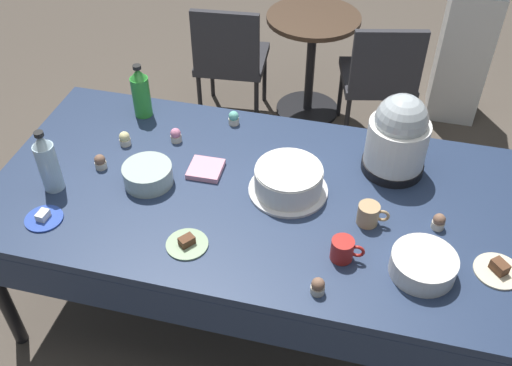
{
  "coord_description": "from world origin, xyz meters",
  "views": [
    {
      "loc": [
        0.43,
        -1.71,
        2.38
      ],
      "look_at": [
        0.0,
        0.0,
        0.8
      ],
      "focal_mm": 40.84,
      "sensor_mm": 36.0,
      "label": 1
    }
  ],
  "objects_px": {
    "potluck_table": "(256,203)",
    "soda_bottle_water": "(48,163)",
    "dessert_plate_cream": "(498,270)",
    "coffee_mug_red": "(343,249)",
    "cupcake_vanilla": "(234,118)",
    "cupcake_rose": "(439,222)",
    "maroon_chair_left": "(230,56)",
    "cupcake_berry": "(125,139)",
    "cupcake_lemon": "(318,286)",
    "glass_salad_bowl": "(148,175)",
    "cupcake_cocoa": "(100,162)",
    "maroon_chair_right": "(380,75)",
    "frosted_layer_cake": "(289,180)",
    "coffee_mug_tan": "(369,214)",
    "round_cafe_table": "(312,47)",
    "slow_cooker": "(398,137)",
    "ceramic_snack_bowl": "(423,265)",
    "soda_bottle_lime_soda": "(141,92)",
    "water_cooler": "(468,35)",
    "dessert_plate_cobalt": "(44,218)",
    "cupcake_mint": "(176,135)",
    "dessert_plate_sage": "(187,243)"
  },
  "relations": [
    {
      "from": "slow_cooker",
      "to": "water_cooler",
      "type": "relative_size",
      "value": 0.29
    },
    {
      "from": "dessert_plate_cobalt",
      "to": "maroon_chair_right",
      "type": "distance_m",
      "value": 2.21
    },
    {
      "from": "maroon_chair_right",
      "to": "round_cafe_table",
      "type": "bearing_deg",
      "value": 154.48
    },
    {
      "from": "potluck_table",
      "to": "round_cafe_table",
      "type": "height_order",
      "value": "potluck_table"
    },
    {
      "from": "cupcake_mint",
      "to": "slow_cooker",
      "type": "bearing_deg",
      "value": 2.33
    },
    {
      "from": "dessert_plate_sage",
      "to": "water_cooler",
      "type": "relative_size",
      "value": 0.13
    },
    {
      "from": "glass_salad_bowl",
      "to": "water_cooler",
      "type": "relative_size",
      "value": 0.17
    },
    {
      "from": "slow_cooker",
      "to": "cupcake_lemon",
      "type": "relative_size",
      "value": 5.41
    },
    {
      "from": "cupcake_mint",
      "to": "cupcake_cocoa",
      "type": "distance_m",
      "value": 0.36
    },
    {
      "from": "maroon_chair_right",
      "to": "cupcake_berry",
      "type": "bearing_deg",
      "value": -128.98
    },
    {
      "from": "cupcake_rose",
      "to": "cupcake_lemon",
      "type": "distance_m",
      "value": 0.58
    },
    {
      "from": "dessert_plate_cream",
      "to": "coffee_mug_red",
      "type": "xyz_separation_m",
      "value": [
        -0.55,
        -0.07,
        0.03
      ]
    },
    {
      "from": "slow_cooker",
      "to": "soda_bottle_lime_soda",
      "type": "relative_size",
      "value": 1.36
    },
    {
      "from": "cupcake_berry",
      "to": "maroon_chair_right",
      "type": "distance_m",
      "value": 1.72
    },
    {
      "from": "slow_cooker",
      "to": "cupcake_berry",
      "type": "bearing_deg",
      "value": -174.23
    },
    {
      "from": "cupcake_rose",
      "to": "cupcake_lemon",
      "type": "height_order",
      "value": "same"
    },
    {
      "from": "cupcake_cocoa",
      "to": "maroon_chair_right",
      "type": "relative_size",
      "value": 0.08
    },
    {
      "from": "glass_salad_bowl",
      "to": "soda_bottle_lime_soda",
      "type": "relative_size",
      "value": 0.77
    },
    {
      "from": "cupcake_lemon",
      "to": "water_cooler",
      "type": "distance_m",
      "value": 2.48
    },
    {
      "from": "glass_salad_bowl",
      "to": "cupcake_lemon",
      "type": "distance_m",
      "value": 0.88
    },
    {
      "from": "cupcake_cocoa",
      "to": "maroon_chair_right",
      "type": "bearing_deg",
      "value": 53.57
    },
    {
      "from": "potluck_table",
      "to": "soda_bottle_water",
      "type": "xyz_separation_m",
      "value": [
        -0.82,
        -0.17,
        0.19
      ]
    },
    {
      "from": "cupcake_vanilla",
      "to": "maroon_chair_right",
      "type": "distance_m",
      "value": 1.26
    },
    {
      "from": "cupcake_lemon",
      "to": "cupcake_vanilla",
      "type": "bearing_deg",
      "value": 121.8
    },
    {
      "from": "dessert_plate_cream",
      "to": "cupcake_vanilla",
      "type": "distance_m",
      "value": 1.32
    },
    {
      "from": "dessert_plate_cream",
      "to": "cupcake_cocoa",
      "type": "height_order",
      "value": "cupcake_cocoa"
    },
    {
      "from": "maroon_chair_right",
      "to": "slow_cooker",
      "type": "bearing_deg",
      "value": -84.55
    },
    {
      "from": "dessert_plate_cobalt",
      "to": "round_cafe_table",
      "type": "distance_m",
      "value": 2.2
    },
    {
      "from": "ceramic_snack_bowl",
      "to": "slow_cooker",
      "type": "bearing_deg",
      "value": 104.71
    },
    {
      "from": "coffee_mug_tan",
      "to": "cupcake_mint",
      "type": "bearing_deg",
      "value": 161.0
    },
    {
      "from": "frosted_layer_cake",
      "to": "dessert_plate_cream",
      "type": "xyz_separation_m",
      "value": [
        0.82,
        -0.24,
        -0.05
      ]
    },
    {
      "from": "dessert_plate_cream",
      "to": "dessert_plate_cobalt",
      "type": "relative_size",
      "value": 1.15
    },
    {
      "from": "coffee_mug_tan",
      "to": "glass_salad_bowl",
      "type": "bearing_deg",
      "value": 179.13
    },
    {
      "from": "maroon_chair_right",
      "to": "cupcake_cocoa",
      "type": "bearing_deg",
      "value": -126.43
    },
    {
      "from": "cupcake_cocoa",
      "to": "cupcake_berry",
      "type": "bearing_deg",
      "value": 78.39
    },
    {
      "from": "cupcake_cocoa",
      "to": "soda_bottle_water",
      "type": "distance_m",
      "value": 0.23
    },
    {
      "from": "coffee_mug_red",
      "to": "round_cafe_table",
      "type": "distance_m",
      "value": 2.05
    },
    {
      "from": "cupcake_cocoa",
      "to": "maroon_chair_right",
      "type": "height_order",
      "value": "maroon_chair_right"
    },
    {
      "from": "glass_salad_bowl",
      "to": "round_cafe_table",
      "type": "bearing_deg",
      "value": 77.15
    },
    {
      "from": "cupcake_rose",
      "to": "maroon_chair_right",
      "type": "relative_size",
      "value": 0.08
    },
    {
      "from": "slow_cooker",
      "to": "coffee_mug_red",
      "type": "bearing_deg",
      "value": -104.19
    },
    {
      "from": "coffee_mug_tan",
      "to": "dessert_plate_cobalt",
      "type": "bearing_deg",
      "value": -166.74
    },
    {
      "from": "coffee_mug_tan",
      "to": "maroon_chair_left",
      "type": "bearing_deg",
      "value": 123.07
    },
    {
      "from": "cupcake_rose",
      "to": "soda_bottle_water",
      "type": "bearing_deg",
      "value": -174.57
    },
    {
      "from": "cupcake_lemon",
      "to": "coffee_mug_tan",
      "type": "relative_size",
      "value": 0.54
    },
    {
      "from": "glass_salad_bowl",
      "to": "dessert_plate_cream",
      "type": "relative_size",
      "value": 1.2
    },
    {
      "from": "maroon_chair_left",
      "to": "cupcake_berry",
      "type": "bearing_deg",
      "value": -94.67
    },
    {
      "from": "potluck_table",
      "to": "cupcake_vanilla",
      "type": "relative_size",
      "value": 32.59
    },
    {
      "from": "potluck_table",
      "to": "cupcake_vanilla",
      "type": "height_order",
      "value": "cupcake_vanilla"
    },
    {
      "from": "coffee_mug_tan",
      "to": "coffee_mug_red",
      "type": "distance_m",
      "value": 0.22
    }
  ]
}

